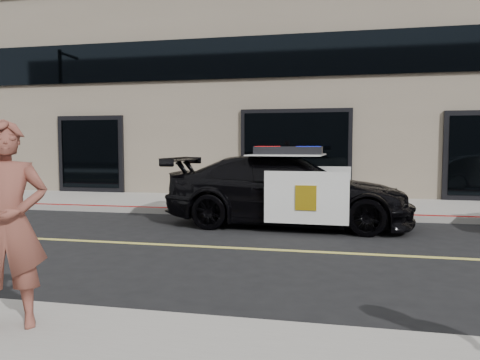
# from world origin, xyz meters

# --- Properties ---
(ground) EXTENTS (120.00, 120.00, 0.00)m
(ground) POSITION_xyz_m (0.00, 0.00, 0.00)
(ground) COLOR black
(ground) RESTS_ON ground
(sidewalk_n) EXTENTS (60.00, 3.50, 0.15)m
(sidewalk_n) POSITION_xyz_m (0.00, 5.25, 0.07)
(sidewalk_n) COLOR gray
(sidewalk_n) RESTS_ON ground
(building_n) EXTENTS (60.00, 7.00, 12.00)m
(building_n) POSITION_xyz_m (0.00, 10.50, 6.00)
(building_n) COLOR #756856
(building_n) RESTS_ON ground
(police_car) EXTENTS (2.59, 5.41, 1.73)m
(police_car) POSITION_xyz_m (-0.74, 2.47, 0.78)
(police_car) COLOR black
(police_car) RESTS_ON ground
(fire_hydrant) EXTENTS (0.36, 0.50, 0.79)m
(fire_hydrant) POSITION_xyz_m (-2.75, 4.53, 0.52)
(fire_hydrant) COLOR silver
(fire_hydrant) RESTS_ON sidewalk_n
(pedestrian_a) EXTENTS (1.06, 1.04, 1.83)m
(pedestrian_a) POSITION_xyz_m (-2.46, -4.15, 1.07)
(pedestrian_a) COLOR brown
(pedestrian_a) RESTS_ON sidewalk_s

